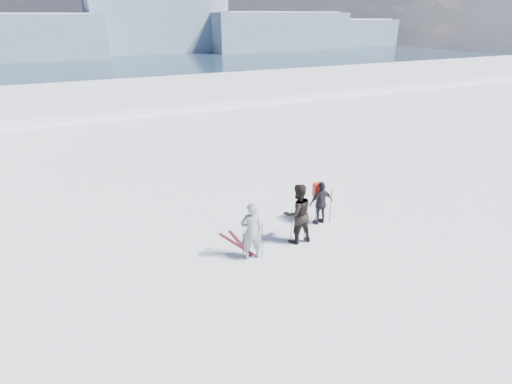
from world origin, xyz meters
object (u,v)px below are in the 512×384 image
Objects in this scene: skier_grey at (251,231)px; skier_dark at (297,214)px; skier_pack at (321,203)px; skis_loose at (238,243)px.

skier_grey is 1.70m from skier_dark.
skier_pack is (1.34, 0.68, -0.21)m from skier_dark.
skier_dark is (1.68, 0.25, 0.08)m from skier_grey.
skis_loose is (-0.04, 0.89, -0.87)m from skier_grey.
skier_dark is at bearing -162.52° from skier_grey.
skis_loose is at bearing 2.89° from skier_pack.
skier_pack is at bearing -153.89° from skier_grey.
skis_loose is at bearing -78.36° from skier_grey.
skier_dark is 2.07m from skis_loose.
skier_grey is 1.18× the size of skier_pack.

